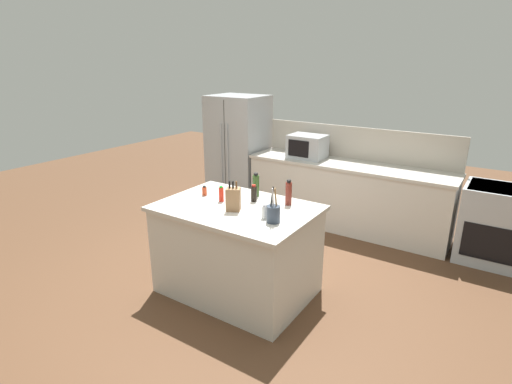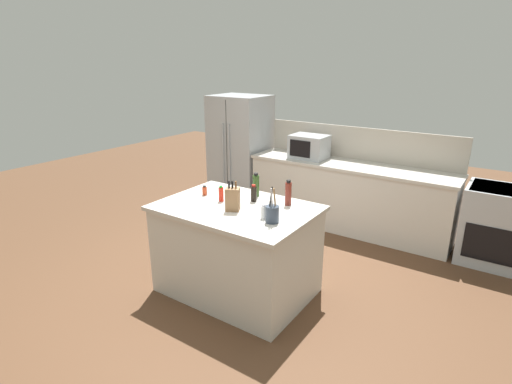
# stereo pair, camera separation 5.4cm
# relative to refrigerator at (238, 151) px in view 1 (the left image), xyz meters

# --- Properties ---
(ground_plane) EXTENTS (14.00, 14.00, 0.00)m
(ground_plane) POSITION_rel_refrigerator_xyz_m (1.60, -2.25, -0.88)
(ground_plane) COLOR brown
(back_counter_run) EXTENTS (2.85, 0.66, 0.94)m
(back_counter_run) POSITION_rel_refrigerator_xyz_m (1.90, -0.05, -0.41)
(back_counter_run) COLOR beige
(back_counter_run) RESTS_ON ground_plane
(wall_backsplash) EXTENTS (2.81, 0.03, 0.46)m
(wall_backsplash) POSITION_rel_refrigerator_xyz_m (1.90, 0.27, 0.29)
(wall_backsplash) COLOR #B2A899
(wall_backsplash) RESTS_ON back_counter_run
(kitchen_island) EXTENTS (1.52, 1.06, 0.94)m
(kitchen_island) POSITION_rel_refrigerator_xyz_m (1.60, -2.25, -0.41)
(kitchen_island) COLOR beige
(kitchen_island) RESTS_ON ground_plane
(refrigerator) EXTENTS (0.87, 0.75, 1.77)m
(refrigerator) POSITION_rel_refrigerator_xyz_m (0.00, 0.00, 0.00)
(refrigerator) COLOR #ADB2B7
(refrigerator) RESTS_ON ground_plane
(range_oven) EXTENTS (0.76, 0.65, 0.92)m
(range_oven) POSITION_rel_refrigerator_xyz_m (3.74, -0.05, -0.42)
(range_oven) COLOR #ADB2B7
(range_oven) RESTS_ON ground_plane
(microwave) EXTENTS (0.51, 0.39, 0.33)m
(microwave) POSITION_rel_refrigerator_xyz_m (1.27, -0.05, 0.22)
(microwave) COLOR #ADB2B7
(microwave) RESTS_ON back_counter_run
(knife_block) EXTENTS (0.16, 0.15, 0.29)m
(knife_block) POSITION_rel_refrigerator_xyz_m (1.64, -2.35, 0.17)
(knife_block) COLOR #936B47
(knife_block) RESTS_ON kitchen_island
(utensil_crock) EXTENTS (0.12, 0.12, 0.32)m
(utensil_crock) POSITION_rel_refrigerator_xyz_m (2.10, -2.39, 0.14)
(utensil_crock) COLOR #333D4C
(utensil_crock) RESTS_ON kitchen_island
(vinegar_bottle) EXTENTS (0.06, 0.06, 0.26)m
(vinegar_bottle) POSITION_rel_refrigerator_xyz_m (2.00, -1.93, 0.18)
(vinegar_bottle) COLOR maroon
(vinegar_bottle) RESTS_ON kitchen_island
(spice_jar_paprika) EXTENTS (0.05, 0.05, 0.10)m
(spice_jar_paprika) POSITION_rel_refrigerator_xyz_m (1.12, -2.16, 0.10)
(spice_jar_paprika) COLOR #B73D1E
(spice_jar_paprika) RESTS_ON kitchen_island
(olive_oil_bottle) EXTENTS (0.07, 0.07, 0.25)m
(olive_oil_bottle) POSITION_rel_refrigerator_xyz_m (1.58, -1.88, 0.18)
(olive_oil_bottle) COLOR #2D4C1E
(olive_oil_bottle) RESTS_ON kitchen_island
(hot_sauce_bottle) EXTENTS (0.05, 0.05, 0.16)m
(hot_sauce_bottle) POSITION_rel_refrigerator_xyz_m (1.39, -2.21, 0.13)
(hot_sauce_bottle) COLOR red
(hot_sauce_bottle) RESTS_ON kitchen_island
(soy_sauce_bottle) EXTENTS (0.06, 0.06, 0.17)m
(soy_sauce_bottle) POSITION_rel_refrigerator_xyz_m (1.66, -2.03, 0.14)
(soy_sauce_bottle) COLOR black
(soy_sauce_bottle) RESTS_ON kitchen_island
(salt_shaker) EXTENTS (0.05, 0.05, 0.13)m
(salt_shaker) POSITION_rel_refrigerator_xyz_m (1.99, -2.35, 0.12)
(salt_shaker) COLOR silver
(salt_shaker) RESTS_ON kitchen_island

